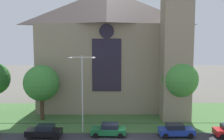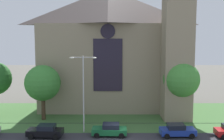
{
  "view_description": "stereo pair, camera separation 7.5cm",
  "coord_description": "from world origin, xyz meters",
  "px_view_note": "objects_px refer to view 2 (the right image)",
  "views": [
    {
      "loc": [
        -0.78,
        -31.84,
        11.8
      ],
      "look_at": [
        -0.53,
        8.0,
        7.23
      ],
      "focal_mm": 44.96,
      "sensor_mm": 36.0,
      "label": 1
    },
    {
      "loc": [
        -0.7,
        -31.84,
        11.8
      ],
      "look_at": [
        -0.53,
        8.0,
        7.23
      ],
      "focal_mm": 44.96,
      "sensor_mm": 36.0,
      "label": 2
    }
  ],
  "objects_px": {
    "streetlamp_near": "(82,85)",
    "parked_car_green": "(109,130)",
    "tree_right_near": "(180,80)",
    "tree_left_near": "(41,83)",
    "parked_car_black": "(44,131)",
    "parked_car_blue": "(176,130)",
    "church_building": "(112,47)"
  },
  "relations": [
    {
      "from": "parked_car_black",
      "to": "church_building",
      "type": "bearing_deg",
      "value": -115.04
    },
    {
      "from": "tree_right_near",
      "to": "parked_car_black",
      "type": "relative_size",
      "value": 1.99
    },
    {
      "from": "tree_right_near",
      "to": "parked_car_black",
      "type": "distance_m",
      "value": 19.8
    },
    {
      "from": "parked_car_green",
      "to": "parked_car_blue",
      "type": "height_order",
      "value": "same"
    },
    {
      "from": "tree_right_near",
      "to": "streetlamp_near",
      "type": "xyz_separation_m",
      "value": [
        -13.4,
        -5.14,
        0.12
      ]
    },
    {
      "from": "streetlamp_near",
      "to": "parked_car_blue",
      "type": "xyz_separation_m",
      "value": [
        11.4,
        -1.58,
        -5.25
      ]
    },
    {
      "from": "tree_left_near",
      "to": "streetlamp_near",
      "type": "distance_m",
      "value": 8.47
    },
    {
      "from": "tree_right_near",
      "to": "tree_left_near",
      "type": "xyz_separation_m",
      "value": [
        -19.82,
        0.35,
        -0.54
      ]
    },
    {
      "from": "tree_left_near",
      "to": "parked_car_green",
      "type": "xyz_separation_m",
      "value": [
        9.69,
        -6.87,
        -4.6
      ]
    },
    {
      "from": "parked_car_black",
      "to": "parked_car_blue",
      "type": "height_order",
      "value": "same"
    },
    {
      "from": "parked_car_black",
      "to": "parked_car_green",
      "type": "bearing_deg",
      "value": -173.6
    },
    {
      "from": "church_building",
      "to": "parked_car_green",
      "type": "height_order",
      "value": "church_building"
    },
    {
      "from": "streetlamp_near",
      "to": "parked_car_black",
      "type": "height_order",
      "value": "streetlamp_near"
    },
    {
      "from": "tree_left_near",
      "to": "parked_car_black",
      "type": "xyz_separation_m",
      "value": [
        2.02,
        -7.34,
        -4.6
      ]
    },
    {
      "from": "tree_right_near",
      "to": "parked_car_black",
      "type": "xyz_separation_m",
      "value": [
        -17.8,
        -7.0,
        -5.14
      ]
    },
    {
      "from": "tree_left_near",
      "to": "streetlamp_near",
      "type": "relative_size",
      "value": 0.83
    },
    {
      "from": "tree_right_near",
      "to": "parked_car_blue",
      "type": "xyz_separation_m",
      "value": [
        -2.0,
        -6.72,
        -5.14
      ]
    },
    {
      "from": "parked_car_blue",
      "to": "parked_car_black",
      "type": "bearing_deg",
      "value": 179.24
    },
    {
      "from": "streetlamp_near",
      "to": "parked_car_green",
      "type": "height_order",
      "value": "streetlamp_near"
    },
    {
      "from": "parked_car_green",
      "to": "tree_right_near",
      "type": "bearing_deg",
      "value": -145.28
    },
    {
      "from": "church_building",
      "to": "tree_right_near",
      "type": "bearing_deg",
      "value": -40.48
    },
    {
      "from": "tree_left_near",
      "to": "parked_car_blue",
      "type": "xyz_separation_m",
      "value": [
        17.81,
        -7.07,
        -4.6
      ]
    },
    {
      "from": "parked_car_green",
      "to": "church_building",
      "type": "bearing_deg",
      "value": -89.69
    },
    {
      "from": "tree_right_near",
      "to": "parked_car_green",
      "type": "relative_size",
      "value": 2.0
    },
    {
      "from": "parked_car_green",
      "to": "parked_car_blue",
      "type": "xyz_separation_m",
      "value": [
        8.13,
        -0.2,
        0.0
      ]
    },
    {
      "from": "tree_right_near",
      "to": "parked_car_blue",
      "type": "bearing_deg",
      "value": -106.61
    },
    {
      "from": "streetlamp_near",
      "to": "parked_car_black",
      "type": "xyz_separation_m",
      "value": [
        -4.4,
        -1.85,
        -5.25
      ]
    },
    {
      "from": "church_building",
      "to": "parked_car_blue",
      "type": "bearing_deg",
      "value": -62.82
    },
    {
      "from": "tree_left_near",
      "to": "parked_car_green",
      "type": "height_order",
      "value": "tree_left_near"
    },
    {
      "from": "church_building",
      "to": "parked_car_green",
      "type": "distance_m",
      "value": 17.61
    },
    {
      "from": "streetlamp_near",
      "to": "parked_car_green",
      "type": "bearing_deg",
      "value": -22.85
    },
    {
      "from": "parked_car_green",
      "to": "parked_car_black",
      "type": "bearing_deg",
      "value": 5.49
    }
  ]
}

